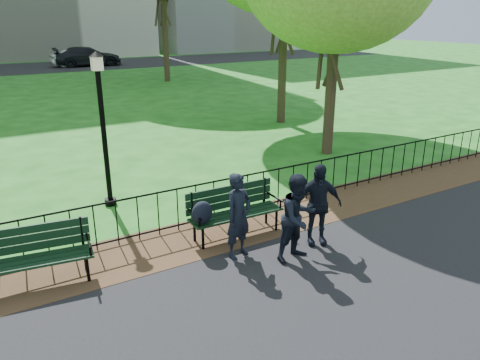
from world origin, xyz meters
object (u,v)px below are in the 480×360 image
lamppost (103,125)px  sedan_dark (88,56)px  person_mid (298,218)px  person_right (317,204)px  person_left (239,216)px  sedan_silver (77,57)px  park_bench_main (222,208)px  park_bench_left_a (31,250)px

lamppost → sedan_dark: 30.91m
person_mid → person_right: (0.65, 0.28, 0.00)m
person_left → person_right: person_right is taller
sedan_dark → sedan_silver: bearing=70.3°
person_right → sedan_dark: bearing=107.0°
park_bench_main → lamppost: size_ratio=0.56×
park_bench_main → sedan_dark: 33.34m
lamppost → person_left: (1.26, -3.49, -1.05)m
person_left → sedan_silver: person_left is taller
sedan_silver → park_bench_left_a: bearing=164.3°
park_bench_main → person_left: (-0.07, -0.72, 0.14)m
park_bench_main → sedan_dark: (5.70, 32.85, 0.14)m
lamppost → person_mid: bearing=-63.1°
sedan_silver → sedan_dark: size_ratio=0.79×
person_left → sedan_silver: size_ratio=0.37×
lamppost → person_mid: (2.08, -4.09, -1.04)m
park_bench_main → park_bench_left_a: park_bench_main is taller
lamppost → sedan_silver: size_ratio=0.81×
park_bench_main → lamppost: lamppost is taller
person_mid → park_bench_main: bearing=112.4°
park_bench_main → park_bench_left_a: 3.30m
park_bench_main → sedan_silver: (4.94, 33.22, 0.06)m
person_left → person_mid: 1.02m
sedan_dark → park_bench_main: bearing=176.6°
person_right → sedan_dark: size_ratio=0.29×
park_bench_main → sedan_dark: bearing=81.5°
lamppost → person_mid: lamppost is taller
park_bench_left_a → person_mid: person_mid is taller
person_right → sedan_silver: bearing=108.4°
person_mid → sedan_silver: (4.19, 34.55, -0.09)m
park_bench_main → park_bench_left_a: bearing=178.4°
park_bench_main → person_right: (1.40, -1.04, 0.15)m
park_bench_left_a → sedan_silver: 34.07m
park_bench_main → person_mid: size_ratio=1.22×
person_mid → sedan_dark: 34.53m
lamppost → person_mid: 4.70m
person_mid → person_right: bearing=16.1°
park_bench_main → sedan_silver: sedan_silver is taller
lamppost → person_right: lamppost is taller
park_bench_main → sedan_silver: size_ratio=0.45×
park_bench_left_a → sedan_silver: bearing=83.9°
person_right → sedan_dark: person_right is taller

